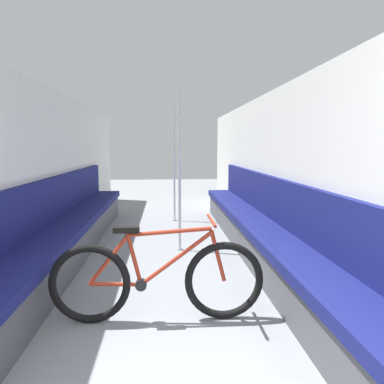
{
  "coord_description": "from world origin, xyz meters",
  "views": [
    {
      "loc": [
        0.01,
        -0.58,
        1.39
      ],
      "look_at": [
        0.34,
        3.88,
        0.84
      ],
      "focal_mm": 35.0,
      "sensor_mm": 36.0,
      "label": 1
    }
  ],
  "objects_px": {
    "bicycle": "(157,280)",
    "grab_pole_near": "(174,166)",
    "grab_pole_far": "(180,175)",
    "bench_seat_row_left": "(64,236)",
    "bench_seat_row_right": "(260,232)"
  },
  "relations": [
    {
      "from": "bench_seat_row_right",
      "to": "grab_pole_far",
      "type": "xyz_separation_m",
      "value": [
        -0.99,
        0.42,
        0.69
      ]
    },
    {
      "from": "bicycle",
      "to": "bench_seat_row_left",
      "type": "bearing_deg",
      "value": 112.66
    },
    {
      "from": "bicycle",
      "to": "grab_pole_far",
      "type": "relative_size",
      "value": 0.81
    },
    {
      "from": "bicycle",
      "to": "grab_pole_near",
      "type": "height_order",
      "value": "grab_pole_near"
    },
    {
      "from": "bicycle",
      "to": "grab_pole_near",
      "type": "distance_m",
      "value": 4.09
    },
    {
      "from": "bench_seat_row_left",
      "to": "grab_pole_near",
      "type": "distance_m",
      "value": 2.87
    },
    {
      "from": "bench_seat_row_right",
      "to": "grab_pole_near",
      "type": "height_order",
      "value": "grab_pole_near"
    },
    {
      "from": "bench_seat_row_left",
      "to": "grab_pole_far",
      "type": "relative_size",
      "value": 3.1
    },
    {
      "from": "grab_pole_far",
      "to": "grab_pole_near",
      "type": "bearing_deg",
      "value": 90.52
    },
    {
      "from": "bench_seat_row_left",
      "to": "grab_pole_far",
      "type": "height_order",
      "value": "grab_pole_far"
    },
    {
      "from": "bicycle",
      "to": "grab_pole_near",
      "type": "xyz_separation_m",
      "value": [
        0.24,
        4.03,
        0.68
      ]
    },
    {
      "from": "grab_pole_near",
      "to": "grab_pole_far",
      "type": "bearing_deg",
      "value": -89.48
    },
    {
      "from": "bicycle",
      "to": "bench_seat_row_right",
      "type": "bearing_deg",
      "value": 39.76
    },
    {
      "from": "grab_pole_near",
      "to": "bicycle",
      "type": "bearing_deg",
      "value": -93.39
    },
    {
      "from": "grab_pole_near",
      "to": "grab_pole_far",
      "type": "distance_m",
      "value": 2.0
    }
  ]
}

